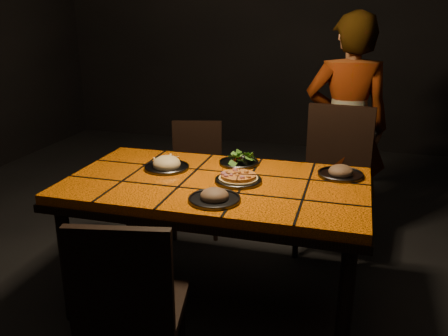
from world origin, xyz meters
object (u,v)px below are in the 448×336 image
(chair_far_left, at_px, (197,169))
(dining_table, at_px, (216,194))
(plate_pasta, at_px, (167,165))
(chair_near, at_px, (130,303))
(diner, at_px, (346,128))
(chair_far_right, at_px, (335,170))
(plate_pizza, at_px, (238,179))

(chair_far_left, bearing_deg, dining_table, -79.20)
(chair_far_left, height_order, plate_pasta, chair_far_left)
(chair_near, bearing_deg, plate_pasta, -88.31)
(diner, distance_m, plate_pasta, 1.42)
(chair_far_left, distance_m, diner, 1.14)
(chair_near, xyz_separation_m, chair_far_right, (0.70, 1.72, 0.07))
(chair_far_left, bearing_deg, chair_near, -93.98)
(chair_near, height_order, chair_far_left, chair_near)
(chair_near, height_order, chair_far_right, chair_far_right)
(dining_table, height_order, chair_far_right, chair_far_right)
(dining_table, relative_size, chair_far_right, 1.61)
(chair_near, distance_m, diner, 2.14)
(chair_far_left, xyz_separation_m, plate_pasta, (0.10, -0.81, 0.30))
(dining_table, height_order, plate_pasta, plate_pasta)
(dining_table, relative_size, plate_pizza, 6.45)
(chair_near, height_order, plate_pasta, chair_near)
(dining_table, distance_m, chair_far_right, 1.07)
(chair_far_left, distance_m, plate_pizza, 1.11)
(dining_table, distance_m, plate_pizza, 0.16)
(chair_near, distance_m, plate_pasta, 1.00)
(dining_table, bearing_deg, plate_pizza, 4.89)
(chair_far_right, bearing_deg, plate_pizza, -110.91)
(chair_near, relative_size, plate_pasta, 3.42)
(dining_table, relative_size, diner, 1.00)
(dining_table, distance_m, chair_near, 0.85)
(plate_pizza, distance_m, plate_pasta, 0.46)
(chair_far_left, xyz_separation_m, chair_far_right, (1.02, -0.03, 0.10))
(chair_far_right, bearing_deg, plate_pasta, -132.70)
(chair_near, xyz_separation_m, plate_pizza, (0.23, 0.84, 0.26))
(diner, height_order, plate_pizza, diner)
(plate_pizza, bearing_deg, chair_far_left, 121.31)
(dining_table, bearing_deg, plate_pasta, 161.32)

